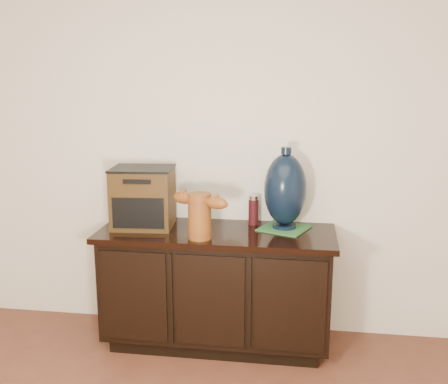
% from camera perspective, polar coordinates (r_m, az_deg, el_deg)
% --- Properties ---
extents(room, '(5.00, 5.00, 5.00)m').
position_cam_1_polar(room, '(1.05, -20.80, -10.39)').
color(room, brown).
rests_on(room, ground).
extents(sideboard, '(1.46, 0.56, 0.75)m').
position_cam_1_polar(sideboard, '(3.37, -0.80, -10.25)').
color(sideboard, black).
rests_on(sideboard, ground).
extents(terracotta_vessel, '(0.38, 0.22, 0.27)m').
position_cam_1_polar(terracotta_vessel, '(3.06, -2.66, -2.32)').
color(terracotta_vessel, brown).
rests_on(terracotta_vessel, sideboard).
extents(tv_radio, '(0.40, 0.33, 0.38)m').
position_cam_1_polar(tv_radio, '(3.33, -8.80, -0.58)').
color(tv_radio, '#3D270F').
rests_on(tv_radio, sideboard).
extents(green_mat, '(0.35, 0.35, 0.01)m').
position_cam_1_polar(green_mat, '(3.31, 6.57, -3.93)').
color(green_mat, '#306C34').
rests_on(green_mat, sideboard).
extents(lamp_base, '(0.34, 0.34, 0.51)m').
position_cam_1_polar(lamp_base, '(3.25, 6.68, 0.22)').
color(lamp_base, black).
rests_on(lamp_base, green_mat).
extents(spray_can, '(0.07, 0.07, 0.19)m').
position_cam_1_polar(spray_can, '(3.37, 3.23, -1.98)').
color(spray_can, '#5A0F17').
rests_on(spray_can, sideboard).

